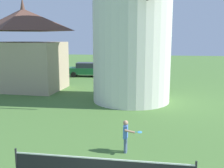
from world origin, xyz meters
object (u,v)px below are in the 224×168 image
(tennis_net, at_px, (101,168))
(parked_car_green, at_px, (87,69))
(player_far, at_px, (126,134))
(parked_car_cream, at_px, (33,69))
(parked_car_blue, at_px, (140,71))
(chapel, at_px, (25,51))

(tennis_net, bearing_deg, parked_car_green, 105.22)
(player_far, xyz_separation_m, parked_car_cream, (-12.74, 18.74, 0.08))
(parked_car_cream, xyz_separation_m, parked_car_green, (6.31, 0.58, -0.00))
(parked_car_blue, distance_m, chapel, 12.32)
(player_far, distance_m, chapel, 15.04)
(parked_car_blue, relative_size, chapel, 0.58)
(parked_car_cream, height_order, parked_car_green, same)
(player_far, relative_size, parked_car_green, 0.30)
(tennis_net, xyz_separation_m, parked_car_green, (-5.98, 21.98, 0.12))
(parked_car_blue, bearing_deg, tennis_net, -89.84)
(parked_car_blue, bearing_deg, parked_car_cream, -178.58)
(parked_car_green, height_order, chapel, chapel)
(parked_car_blue, xyz_separation_m, chapel, (-9.18, -7.83, 2.47))
(parked_car_cream, relative_size, parked_car_blue, 0.99)
(player_far, height_order, parked_car_green, parked_car_green)
(parked_car_blue, bearing_deg, parked_car_green, 177.36)
(player_far, bearing_deg, parked_car_green, 108.42)
(player_far, height_order, parked_car_blue, parked_car_blue)
(parked_car_cream, distance_m, chapel, 8.49)
(parked_car_green, xyz_separation_m, parked_car_blue, (5.92, -0.27, 0.00))
(parked_car_cream, distance_m, parked_car_green, 6.33)
(parked_car_cream, bearing_deg, parked_car_green, 5.21)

